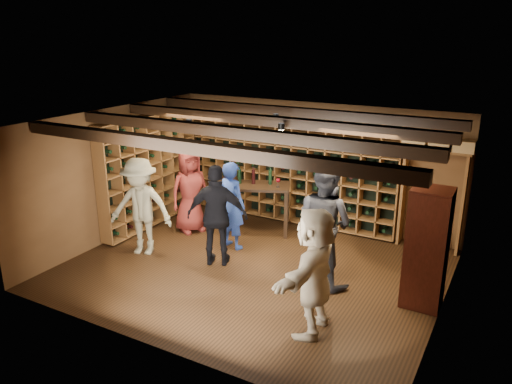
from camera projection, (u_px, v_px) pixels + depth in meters
The scene contains 13 objects.
ground at pixel (253, 269), 8.41m from camera, with size 6.00×6.00×0.00m, color #341E0E.
room_shell at pixel (254, 126), 7.71m from camera, with size 6.00×6.00×6.00m.
wine_rack_back at pixel (286, 168), 10.24m from camera, with size 4.65×0.30×2.20m.
wine_rack_left at pixel (150, 170), 10.05m from camera, with size 0.30×2.65×2.20m.
crate_shelf at pixel (436, 166), 8.76m from camera, with size 1.20×0.32×2.07m.
display_cabinet at pixel (426, 251), 7.07m from camera, with size 0.55×0.50×1.75m.
man_blue_shirt at pixel (232, 205), 9.04m from camera, with size 0.59×0.39×1.63m, color navy.
man_grey_suit at pixel (324, 224), 7.69m from camera, with size 0.96×0.75×1.98m, color black.
guest_red_floral at pixel (190, 191), 9.79m from camera, with size 0.82×0.53×1.67m, color maroon.
guest_woman_black at pixel (217, 216), 8.35m from camera, with size 1.03×0.43×1.75m, color black.
guest_khaki at pixel (141, 207), 8.78m from camera, with size 1.14×0.65×1.76m, color #7F7658.
guest_beige at pixel (314, 272), 6.43m from camera, with size 1.62×0.52×1.75m, color tan.
tasting_table at pixel (256, 191), 9.72m from camera, with size 1.46×1.11×1.26m.
Camera 1 is at (3.72, -6.63, 3.83)m, focal length 35.00 mm.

